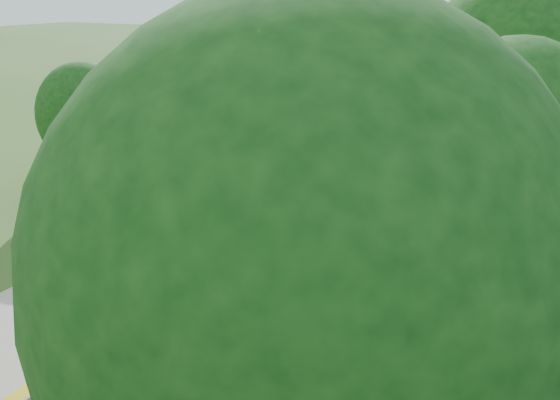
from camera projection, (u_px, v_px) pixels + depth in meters
The scene contains 9 objects.
trackbed at pixel (495, 108), 64.26m from camera, with size 9.50×170.00×0.28m.
platform at pixel (188, 241), 30.50m from camera, with size 6.40×68.00×0.38m, color gray.
yellow_stripe at pixel (237, 248), 29.19m from camera, with size 0.55×68.00×0.01m, color gold.
station_building at pixel (199, 102), 44.82m from camera, with size 8.60×6.60×8.00m.
signal_gantry at pixel (497, 67), 58.31m from camera, with size 8.40×0.38×6.20m.
trees_behind_platform at pixel (146, 124), 35.62m from camera, with size 7.82×53.32×7.21m.
train at pixel (510, 62), 82.83m from camera, with size 3.20×150.14×4.71m.
lamppost_far at pixel (108, 259), 23.27m from camera, with size 0.43×0.43×4.37m.
signal_farside at pixel (473, 152), 32.49m from camera, with size 0.33×0.26×6.04m.
Camera 1 is at (11.88, -6.89, 12.00)m, focal length 40.00 mm.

